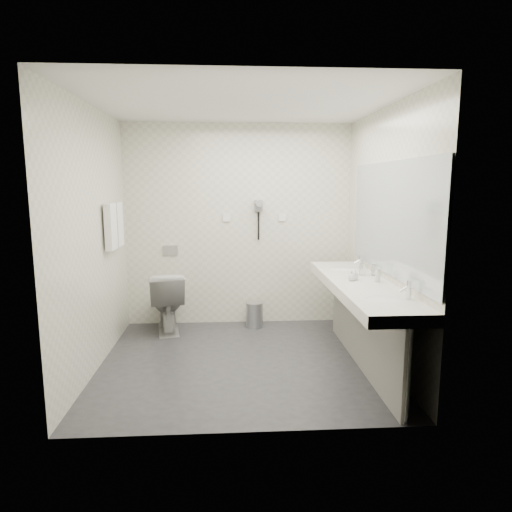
{
  "coord_description": "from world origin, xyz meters",
  "views": [
    {
      "loc": [
        -0.12,
        -4.24,
        1.77
      ],
      "look_at": [
        0.15,
        0.15,
        1.05
      ],
      "focal_mm": 31.11,
      "sensor_mm": 36.0,
      "label": 1
    }
  ],
  "objects": [
    {
      "name": "towel_far",
      "position": [
        -1.34,
        0.69,
        1.33
      ],
      "size": [
        0.07,
        0.24,
        0.48
      ],
      "primitive_type": "cube",
      "color": "white",
      "rests_on": "towel_rail"
    },
    {
      "name": "dryer_barrel",
      "position": [
        0.25,
        1.2,
        1.53
      ],
      "size": [
        0.08,
        0.14,
        0.08
      ],
      "primitive_type": "cylinder",
      "rotation": [
        1.57,
        0.0,
        0.0
      ],
      "color": "gray",
      "rests_on": "dryer_cradle"
    },
    {
      "name": "towel_near",
      "position": [
        -1.34,
        0.41,
        1.33
      ],
      "size": [
        0.07,
        0.24,
        0.48
      ],
      "primitive_type": "cube",
      "color": "white",
      "rests_on": "towel_rail"
    },
    {
      "name": "wall_front",
      "position": [
        0.0,
        -1.3,
        1.25
      ],
      "size": [
        2.8,
        0.0,
        2.8
      ],
      "primitive_type": "plane",
      "rotation": [
        -1.57,
        0.0,
        0.0
      ],
      "color": "silver",
      "rests_on": "floor"
    },
    {
      "name": "faucet_near",
      "position": [
        1.32,
        -0.85,
        0.92
      ],
      "size": [
        0.04,
        0.04,
        0.15
      ],
      "primitive_type": "cylinder",
      "color": "silver",
      "rests_on": "vanity_counter"
    },
    {
      "name": "bin_lid",
      "position": [
        0.19,
        1.08,
        0.31
      ],
      "size": [
        0.21,
        0.21,
        0.02
      ],
      "primitive_type": "cylinder",
      "color": "#B2B5BA",
      "rests_on": "pedal_bin"
    },
    {
      "name": "mirror",
      "position": [
        1.39,
        -0.2,
        1.45
      ],
      "size": [
        0.02,
        2.2,
        1.05
      ],
      "primitive_type": "cube",
      "color": "#B2BCC6",
      "rests_on": "wall_right"
    },
    {
      "name": "pedal_bin",
      "position": [
        0.19,
        1.08,
        0.15
      ],
      "size": [
        0.27,
        0.27,
        0.3
      ],
      "primitive_type": "cylinder",
      "rotation": [
        0.0,
        0.0,
        0.31
      ],
      "color": "#B2B5BA",
      "rests_on": "floor"
    },
    {
      "name": "toilet",
      "position": [
        -0.87,
        1.0,
        0.37
      ],
      "size": [
        0.53,
        0.78,
        0.74
      ],
      "primitive_type": "imported",
      "rotation": [
        0.0,
        0.0,
        3.31
      ],
      "color": "white",
      "rests_on": "floor"
    },
    {
      "name": "wall_back",
      "position": [
        0.0,
        1.3,
        1.25
      ],
      "size": [
        2.8,
        0.0,
        2.8
      ],
      "primitive_type": "plane",
      "rotation": [
        1.57,
        0.0,
        0.0
      ],
      "color": "silver",
      "rests_on": "floor"
    },
    {
      "name": "vanity_post_near",
      "position": [
        1.18,
        -1.24,
        0.38
      ],
      "size": [
        0.06,
        0.06,
        0.75
      ],
      "primitive_type": "cylinder",
      "color": "silver",
      "rests_on": "floor"
    },
    {
      "name": "vanity_panel",
      "position": [
        1.15,
        -0.2,
        0.38
      ],
      "size": [
        0.03,
        2.15,
        0.75
      ],
      "primitive_type": "cube",
      "color": "gray",
      "rests_on": "floor"
    },
    {
      "name": "basin_near",
      "position": [
        1.12,
        -0.85,
        0.83
      ],
      "size": [
        0.4,
        0.31,
        0.05
      ],
      "primitive_type": "ellipsoid",
      "color": "white",
      "rests_on": "vanity_counter"
    },
    {
      "name": "floor",
      "position": [
        0.0,
        0.0,
        0.0
      ],
      "size": [
        2.8,
        2.8,
        0.0
      ],
      "primitive_type": "plane",
      "color": "#2C2C31",
      "rests_on": "ground"
    },
    {
      "name": "soap_bottle_c",
      "position": [
        1.28,
        -0.21,
        0.92
      ],
      "size": [
        0.06,
        0.06,
        0.13
      ],
      "primitive_type": "imported",
      "rotation": [
        0.0,
        0.0,
        0.27
      ],
      "color": "white",
      "rests_on": "vanity_counter"
    },
    {
      "name": "switch_plate_b",
      "position": [
        0.55,
        1.29,
        1.35
      ],
      "size": [
        0.09,
        0.02,
        0.09
      ],
      "primitive_type": "cube",
      "color": "white",
      "rests_on": "wall_back"
    },
    {
      "name": "vanity_counter",
      "position": [
        1.12,
        -0.2,
        0.8
      ],
      "size": [
        0.55,
        2.2,
        0.1
      ],
      "primitive_type": "cube",
      "color": "white",
      "rests_on": "floor"
    },
    {
      "name": "soap_bottle_b",
      "position": [
        1.05,
        -0.15,
        0.9
      ],
      "size": [
        0.1,
        0.1,
        0.09
      ],
      "primitive_type": "imported",
      "rotation": [
        0.0,
        0.0,
        -0.91
      ],
      "color": "white",
      "rests_on": "vanity_counter"
    },
    {
      "name": "glass_left",
      "position": [
        1.23,
        0.1,
        0.91
      ],
      "size": [
        0.07,
        0.07,
        0.12
      ],
      "primitive_type": "cylinder",
      "rotation": [
        0.0,
        0.0,
        0.18
      ],
      "color": "silver",
      "rests_on": "vanity_counter"
    },
    {
      "name": "soap_bottle_a",
      "position": [
        1.09,
        -0.13,
        0.9
      ],
      "size": [
        0.05,
        0.05,
        0.1
      ],
      "primitive_type": "imported",
      "rotation": [
        0.0,
        0.0,
        0.16
      ],
      "color": "white",
      "rests_on": "vanity_counter"
    },
    {
      "name": "basin_far",
      "position": [
        1.12,
        0.45,
        0.83
      ],
      "size": [
        0.4,
        0.31,
        0.05
      ],
      "primitive_type": "ellipsoid",
      "color": "white",
      "rests_on": "vanity_counter"
    },
    {
      "name": "ceiling",
      "position": [
        0.0,
        0.0,
        2.5
      ],
      "size": [
        2.8,
        2.8,
        0.0
      ],
      "primitive_type": "plane",
      "rotation": [
        3.14,
        0.0,
        0.0
      ],
      "color": "white",
      "rests_on": "wall_back"
    },
    {
      "name": "dryer_cord",
      "position": [
        0.25,
        1.26,
        1.25
      ],
      "size": [
        0.02,
        0.02,
        0.35
      ],
      "primitive_type": "cylinder",
      "color": "black",
      "rests_on": "dryer_cradle"
    },
    {
      "name": "flush_plate",
      "position": [
        -0.85,
        1.29,
        0.95
      ],
      "size": [
        0.18,
        0.02,
        0.12
      ],
      "primitive_type": "cube",
      "color": "#B2B5BA",
      "rests_on": "wall_back"
    },
    {
      "name": "switch_plate_a",
      "position": [
        -0.15,
        1.29,
        1.35
      ],
      "size": [
        0.09,
        0.02,
        0.09
      ],
      "primitive_type": "cube",
      "color": "white",
      "rests_on": "wall_back"
    },
    {
      "name": "vanity_post_far",
      "position": [
        1.18,
        0.84,
        0.38
      ],
      "size": [
        0.06,
        0.06,
        0.75
      ],
      "primitive_type": "cylinder",
      "color": "silver",
      "rests_on": "floor"
    },
    {
      "name": "wall_right",
      "position": [
        1.4,
        0.0,
        1.25
      ],
      "size": [
        0.0,
        2.6,
        2.6
      ],
      "primitive_type": "plane",
      "rotation": [
        1.57,
        0.0,
        -1.57
      ],
      "color": "silver",
      "rests_on": "floor"
    },
    {
      "name": "glass_right",
      "position": [
        1.35,
        0.09,
        0.9
      ],
      "size": [
        0.08,
        0.08,
        0.11
      ],
      "primitive_type": "cylinder",
      "rotation": [
        0.0,
        0.0,
        0.39
      ],
      "color": "silver",
      "rests_on": "vanity_counter"
    },
    {
      "name": "dryer_cradle",
      "position": [
        0.25,
        1.27,
        1.5
      ],
      "size": [
        0.1,
        0.04,
        0.14
      ],
      "primitive_type": "cube",
      "color": "gray",
      "rests_on": "wall_back"
    },
    {
      "name": "towel_rail",
      "position": [
        -1.35,
        0.55,
        1.55
      ],
      "size": [
        0.02,
        0.62,
        0.02
      ],
      "primitive_type": "cylinder",
      "rotation": [
        1.57,
        0.0,
        0.0
      ],
      "color": "silver",
      "rests_on": "wall_left"
    },
    {
      "name": "wall_left",
      "position": [
        -1.4,
        0.0,
        1.25
      ],
      "size": [
        0.0,
        2.6,
        2.6
      ],
      "primitive_type": "plane",
      "rotation": [
        1.57,
        0.0,
        1.57
      ],
      "color": "silver",
      "rests_on": "floor"
    },
    {
      "name": "faucet_far",
      "position": [
        1.32,
        0.45,
        0.92
      ],
      "size": [
        0.04,
        0.04,
        0.15
      ],
      "primitive_type": "cylinder",
      "color": "silver",
      "rests_on": "vanity_counter"
    }
  ]
}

